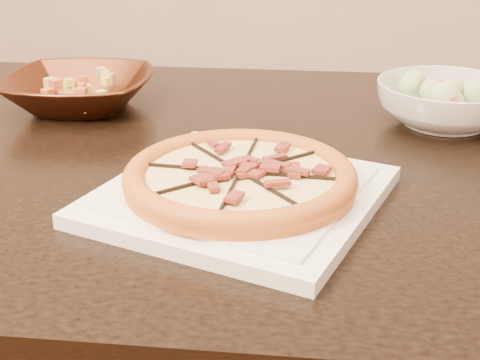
# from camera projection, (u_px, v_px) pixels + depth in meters

# --- Properties ---
(dining_table) EXTENTS (1.52, 1.04, 0.75)m
(dining_table) POSITION_uv_depth(u_px,v_px,m) (187.00, 204.00, 1.03)
(dining_table) COLOR black
(dining_table) RESTS_ON floor
(plate) EXTENTS (0.39, 0.39, 0.02)m
(plate) POSITION_uv_depth(u_px,v_px,m) (240.00, 195.00, 0.81)
(plate) COLOR white
(plate) RESTS_ON dining_table
(pizza) EXTENTS (0.28, 0.28, 0.03)m
(pizza) POSITION_uv_depth(u_px,v_px,m) (240.00, 177.00, 0.80)
(pizza) COLOR #B04C23
(pizza) RESTS_ON plate
(bronze_bowl) EXTENTS (0.28, 0.28, 0.06)m
(bronze_bowl) POSITION_uv_depth(u_px,v_px,m) (80.00, 91.00, 1.15)
(bronze_bowl) COLOR #4A2312
(bronze_bowl) RESTS_ON dining_table
(mixed_dish) EXTENTS (0.11, 0.12, 0.03)m
(mixed_dish) POSITION_uv_depth(u_px,v_px,m) (77.00, 66.00, 1.13)
(mixed_dish) COLOR tan
(mixed_dish) RESTS_ON bronze_bowl
(salad_bowl) EXTENTS (0.28, 0.28, 0.07)m
(salad_bowl) POSITION_uv_depth(u_px,v_px,m) (446.00, 104.00, 1.07)
(salad_bowl) COLOR silver
(salad_bowl) RESTS_ON dining_table
(salad) EXTENTS (0.08, 0.11, 0.04)m
(salad) POSITION_uv_depth(u_px,v_px,m) (448.00, 72.00, 1.05)
(salad) COLOR #C4D68C
(salad) RESTS_ON salad_bowl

